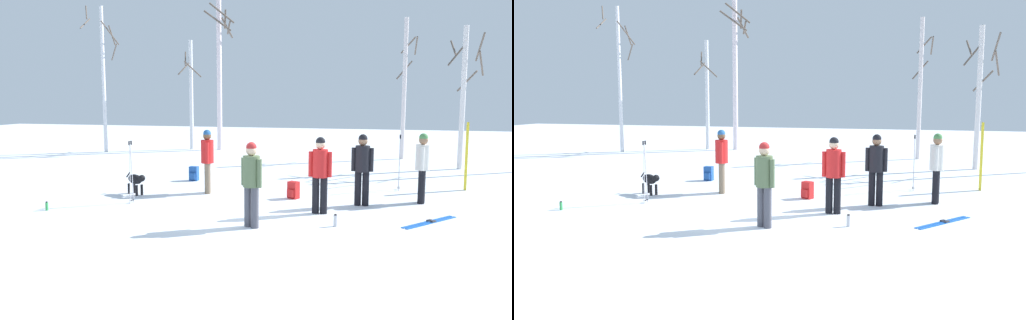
% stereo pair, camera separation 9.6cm
% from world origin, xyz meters
% --- Properties ---
extents(ground_plane, '(60.00, 60.00, 0.00)m').
position_xyz_m(ground_plane, '(0.00, 0.00, 0.00)').
color(ground_plane, white).
extents(person_0, '(0.52, 0.34, 1.72)m').
position_xyz_m(person_0, '(1.69, 0.79, 0.98)').
color(person_0, black).
rests_on(person_0, ground_plane).
extents(person_1, '(0.47, 0.34, 1.72)m').
position_xyz_m(person_1, '(0.52, -0.74, 0.98)').
color(person_1, '#4C4C56').
rests_on(person_1, ground_plane).
extents(person_2, '(0.34, 0.52, 1.72)m').
position_xyz_m(person_2, '(3.96, 2.52, 0.98)').
color(person_2, black).
rests_on(person_2, ground_plane).
extents(person_3, '(0.34, 0.50, 1.72)m').
position_xyz_m(person_3, '(-1.54, 2.42, 0.98)').
color(person_3, '#72604C').
rests_on(person_3, ground_plane).
extents(person_4, '(0.52, 0.34, 1.72)m').
position_xyz_m(person_4, '(2.56, 1.86, 0.98)').
color(person_4, black).
rests_on(person_4, ground_plane).
extents(dog, '(0.79, 0.52, 0.57)m').
position_xyz_m(dog, '(-3.31, 1.74, 0.39)').
color(dog, black).
rests_on(dog, ground_plane).
extents(ski_pair_planted_0, '(0.06, 0.15, 1.89)m').
position_xyz_m(ski_pair_planted_0, '(5.25, 4.62, 0.94)').
color(ski_pair_planted_0, yellow).
rests_on(ski_pair_planted_0, ground_plane).
extents(ski_pair_lying_0, '(1.19, 1.41, 0.05)m').
position_xyz_m(ski_pair_lying_0, '(4.02, 0.53, 0.01)').
color(ski_pair_lying_0, blue).
rests_on(ski_pair_lying_0, ground_plane).
extents(ski_poles_0, '(0.07, 0.28, 1.54)m').
position_xyz_m(ski_poles_0, '(3.46, 4.15, 0.82)').
color(ski_poles_0, '#B2B2BC').
rests_on(ski_poles_0, ground_plane).
extents(ski_poles_1, '(0.07, 0.21, 1.53)m').
position_xyz_m(ski_poles_1, '(-2.90, 0.73, 0.82)').
color(ski_poles_1, '#B2B2BC').
rests_on(ski_poles_1, ground_plane).
extents(backpack_0, '(0.32, 0.34, 0.44)m').
position_xyz_m(backpack_0, '(0.83, 2.28, 0.21)').
color(backpack_0, red).
rests_on(backpack_0, ground_plane).
extents(backpack_1, '(0.27, 0.29, 0.44)m').
position_xyz_m(backpack_1, '(-2.65, 4.23, 0.21)').
color(backpack_1, '#1E4C99').
rests_on(backpack_1, ground_plane).
extents(water_bottle_0, '(0.07, 0.07, 0.21)m').
position_xyz_m(water_bottle_0, '(-4.42, -0.47, 0.10)').
color(water_bottle_0, green).
rests_on(water_bottle_0, ground_plane).
extents(water_bottle_1, '(0.08, 0.08, 0.25)m').
position_xyz_m(water_bottle_1, '(2.15, -0.27, 0.12)').
color(water_bottle_1, silver).
rests_on(water_bottle_1, ground_plane).
extents(birch_tree_0, '(1.71, 1.70, 6.71)m').
position_xyz_m(birch_tree_0, '(-9.58, 10.77, 3.56)').
color(birch_tree_0, silver).
rests_on(birch_tree_0, ground_plane).
extents(birch_tree_1, '(1.18, 1.17, 5.24)m').
position_xyz_m(birch_tree_1, '(-6.14, 12.91, 2.71)').
color(birch_tree_1, silver).
rests_on(birch_tree_1, ground_plane).
extents(birch_tree_2, '(1.34, 1.50, 7.43)m').
position_xyz_m(birch_tree_2, '(-4.70, 12.99, 3.93)').
color(birch_tree_2, silver).
rests_on(birch_tree_2, ground_plane).
extents(birch_tree_3, '(0.78, 0.85, 5.74)m').
position_xyz_m(birch_tree_3, '(3.75, 11.47, 2.95)').
color(birch_tree_3, silver).
rests_on(birch_tree_3, ground_plane).
extents(birch_tree_4, '(1.27, 1.27, 5.03)m').
position_xyz_m(birch_tree_4, '(5.68, 8.95, 2.69)').
color(birch_tree_4, silver).
rests_on(birch_tree_4, ground_plane).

